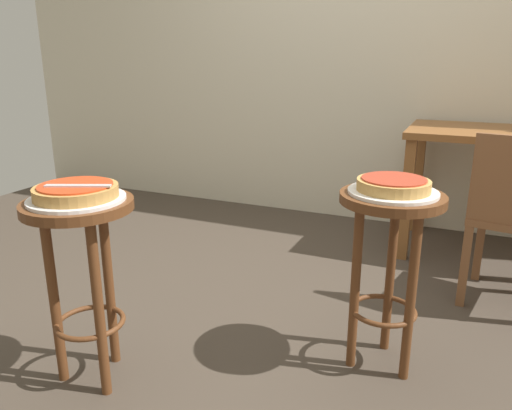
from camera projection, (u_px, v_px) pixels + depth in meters
The scene contains 10 objects.
ground_plane at pixel (281, 314), 2.36m from camera, with size 6.00×6.00×0.00m, color #42382D.
back_wall at pixel (371, 6), 3.38m from camera, with size 6.00×0.10×3.00m, color beige.
stool_foreground at pixel (83, 251), 1.76m from camera, with size 0.38×0.38×0.70m.
serving_plate_foreground at pixel (77, 199), 1.70m from camera, with size 0.33×0.33×0.01m, color silver.
pizza_foreground at pixel (76, 191), 1.69m from camera, with size 0.28×0.28×0.05m.
stool_middle at pixel (389, 242), 1.84m from camera, with size 0.38×0.38×0.70m.
serving_plate_middle at pixel (393, 192), 1.79m from camera, with size 0.32×0.32×0.01m, color white.
pizza_middle at pixel (394, 184), 1.78m from camera, with size 0.26×0.26×0.05m.
dining_table at pixel (503, 151), 2.90m from camera, with size 1.07×0.66×0.77m.
pizza_server_knife at pixel (78, 186), 1.66m from camera, with size 0.22×0.02×0.01m, color silver.
Camera 1 is at (0.74, -1.98, 1.18)m, focal length 34.88 mm.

